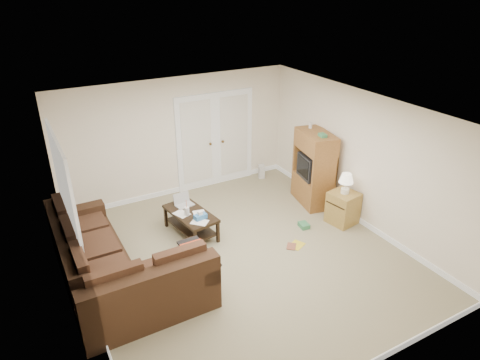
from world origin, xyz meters
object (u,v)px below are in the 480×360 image
sectional_sofa (114,270)px  coffee_table (191,222)px  side_cabinet (343,205)px  tv_armoire (314,168)px

sectional_sofa → coffee_table: size_ratio=2.45×
coffee_table → side_cabinet: 2.88m
tv_armoire → side_cabinet: 1.03m
coffee_table → side_cabinet: side_cabinet is taller
coffee_table → tv_armoire: 2.74m
sectional_sofa → side_cabinet: bearing=-2.6°
sectional_sofa → tv_armoire: size_ratio=1.76×
sectional_sofa → tv_armoire: 4.37m
sectional_sofa → coffee_table: 1.83m
side_cabinet → sectional_sofa: bearing=168.0°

